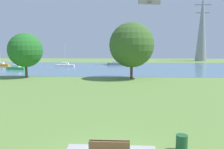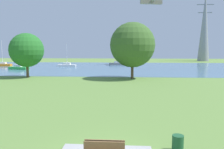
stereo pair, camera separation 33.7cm
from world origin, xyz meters
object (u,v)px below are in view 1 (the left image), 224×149
(sailboat_gray, at_px, (116,63))
(tree_east_far, at_px, (132,45))
(tree_west_far, at_px, (25,50))
(light_aircraft, at_px, (149,2))
(litter_bin, at_px, (182,143))
(electricity_pylon, at_px, (202,26))
(sailboat_green, at_px, (17,68))
(bench_facing_water, at_px, (110,149))
(sailboat_orange, at_px, (0,65))
(sailboat_white, at_px, (65,65))

(sailboat_gray, bearing_deg, tree_east_far, -82.86)
(tree_west_far, xyz_separation_m, light_aircraft, (23.83, 31.03, 13.69))
(litter_bin, distance_m, light_aircraft, 61.06)
(tree_east_far, height_order, electricity_pylon, electricity_pylon)
(litter_bin, bearing_deg, sailboat_green, 124.17)
(bench_facing_water, bearing_deg, sailboat_green, 120.13)
(tree_east_far, bearing_deg, light_aircraft, 79.37)
(sailboat_orange, bearing_deg, electricity_pylon, 25.06)
(sailboat_orange, relative_size, tree_east_far, 0.76)
(litter_bin, xyz_separation_m, tree_east_far, (-1.70, 26.80, 5.14))
(sailboat_white, relative_size, electricity_pylon, 0.23)
(sailboat_gray, bearing_deg, sailboat_green, -144.61)
(sailboat_white, xyz_separation_m, tree_east_far, (17.06, -22.82, 5.08))
(tree_west_far, bearing_deg, electricity_pylon, 49.11)
(bench_facing_water, relative_size, sailboat_white, 0.29)
(sailboat_green, bearing_deg, electricity_pylon, 35.64)
(sailboat_white, relative_size, tree_east_far, 0.68)
(litter_bin, bearing_deg, tree_west_far, 125.85)
(sailboat_green, xyz_separation_m, tree_east_far, (26.46, -14.68, 5.06))
(tree_east_far, bearing_deg, sailboat_green, 150.98)
(bench_facing_water, distance_m, tree_west_far, 32.82)
(sailboat_white, relative_size, light_aircraft, 0.74)
(tree_west_far, bearing_deg, litter_bin, -54.15)
(litter_bin, xyz_separation_m, light_aircraft, (4.19, 58.21, 17.96))
(sailboat_green, distance_m, tree_east_far, 30.68)
(sailboat_orange, height_order, sailboat_white, sailboat_orange)
(sailboat_green, xyz_separation_m, light_aircraft, (32.35, 16.74, 17.89))
(litter_bin, bearing_deg, sailboat_orange, 126.31)
(sailboat_gray, bearing_deg, tree_west_far, -114.89)
(sailboat_orange, distance_m, light_aircraft, 45.87)
(bench_facing_water, distance_m, sailboat_gray, 58.64)
(light_aircraft, bearing_deg, electricity_pylon, 45.02)
(sailboat_green, xyz_separation_m, electricity_pylon, (55.13, 39.54, 12.99))
(sailboat_orange, relative_size, electricity_pylon, 0.26)
(litter_bin, xyz_separation_m, electricity_pylon, (26.97, 81.01, 13.06))
(tree_west_far, bearing_deg, sailboat_green, 120.80)
(sailboat_green, distance_m, sailboat_white, 12.43)
(electricity_pylon, bearing_deg, tree_west_far, -130.89)
(sailboat_gray, bearing_deg, electricity_pylon, 35.82)
(bench_facing_water, relative_size, light_aircraft, 0.21)
(tree_west_far, bearing_deg, sailboat_gray, 65.11)
(sailboat_orange, bearing_deg, sailboat_gray, 11.74)
(sailboat_green, relative_size, light_aircraft, 0.91)
(sailboat_orange, relative_size, tree_west_far, 0.93)
(sailboat_gray, distance_m, tree_west_far, 33.72)
(sailboat_gray, bearing_deg, sailboat_white, -149.06)
(sailboat_green, relative_size, electricity_pylon, 0.29)
(sailboat_orange, xyz_separation_m, sailboat_white, (18.65, -1.30, -0.01))
(bench_facing_water, relative_size, sailboat_green, 0.23)
(sailboat_green, bearing_deg, tree_west_far, -59.20)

